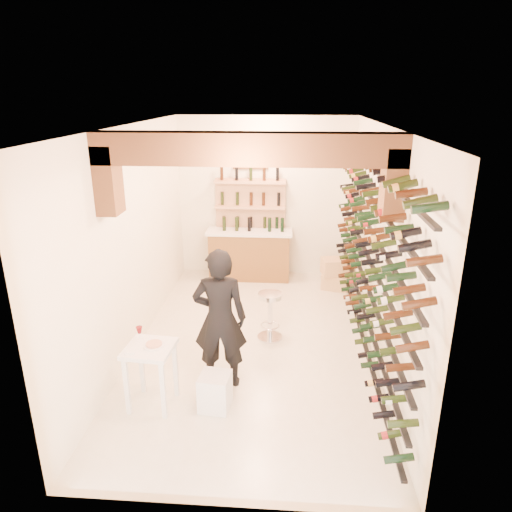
{
  "coord_description": "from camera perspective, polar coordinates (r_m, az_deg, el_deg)",
  "views": [
    {
      "loc": [
        0.48,
        -6.28,
        3.62
      ],
      "look_at": [
        0.0,
        0.3,
        1.3
      ],
      "focal_mm": 32.89,
      "sensor_mm": 36.0,
      "label": 1
    }
  ],
  "objects": [
    {
      "name": "ground",
      "position": [
        7.27,
        -0.17,
        -10.51
      ],
      "size": [
        6.0,
        6.0,
        0.0
      ],
      "primitive_type": "plane",
      "color": "silver",
      "rests_on": "ground"
    },
    {
      "name": "room_shell",
      "position": [
        6.2,
        -0.38,
        6.6
      ],
      "size": [
        3.52,
        6.02,
        3.21
      ],
      "color": "white",
      "rests_on": "ground"
    },
    {
      "name": "wine_rack",
      "position": [
        6.7,
        12.98,
        0.84
      ],
      "size": [
        0.32,
        5.7,
        2.56
      ],
      "color": "black",
      "rests_on": "ground"
    },
    {
      "name": "back_counter",
      "position": [
        9.48,
        -0.78,
        0.36
      ],
      "size": [
        1.7,
        0.62,
        1.29
      ],
      "color": "brown",
      "rests_on": "ground"
    },
    {
      "name": "back_shelving",
      "position": [
        9.53,
        -0.67,
        4.45
      ],
      "size": [
        1.4,
        0.31,
        2.73
      ],
      "color": "tan",
      "rests_on": "ground"
    },
    {
      "name": "tasting_table",
      "position": [
        5.81,
        -12.76,
        -11.9
      ],
      "size": [
        0.6,
        0.6,
        0.97
      ],
      "rotation": [
        0.0,
        0.0,
        -0.09
      ],
      "color": "white",
      "rests_on": "ground"
    },
    {
      "name": "white_stool",
      "position": [
        5.87,
        -5.0,
        -16.08
      ],
      "size": [
        0.39,
        0.39,
        0.44
      ],
      "primitive_type": "cube",
      "rotation": [
        0.0,
        0.0,
        -0.11
      ],
      "color": "white",
      "rests_on": "ground"
    },
    {
      "name": "person",
      "position": [
        5.94,
        -4.41,
        -7.63
      ],
      "size": [
        0.7,
        0.48,
        1.86
      ],
      "primitive_type": "imported",
      "rotation": [
        0.0,
        0.0,
        3.2
      ],
      "color": "black",
      "rests_on": "ground"
    },
    {
      "name": "chrome_barstool",
      "position": [
        7.2,
        1.72,
        -6.88
      ],
      "size": [
        0.39,
        0.39,
        0.75
      ],
      "rotation": [
        0.0,
        0.0,
        0.28
      ],
      "color": "silver",
      "rests_on": "ground"
    },
    {
      "name": "crate_lower",
      "position": [
        9.21,
        9.6,
        -3.05
      ],
      "size": [
        0.57,
        0.47,
        0.3
      ],
      "primitive_type": "cube",
      "rotation": [
        0.0,
        0.0,
        -0.26
      ],
      "color": "tan",
      "rests_on": "ground"
    },
    {
      "name": "crate_upper",
      "position": [
        9.1,
        9.71,
        -1.27
      ],
      "size": [
        0.59,
        0.46,
        0.31
      ],
      "primitive_type": "cube",
      "rotation": [
        0.0,
        0.0,
        0.19
      ],
      "color": "tan",
      "rests_on": "crate_lower"
    }
  ]
}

